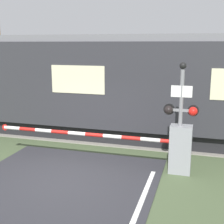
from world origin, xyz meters
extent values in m
plane|color=#475638|center=(0.00, 0.00, 0.00)|extent=(80.00, 80.00, 0.00)
cube|color=gray|center=(0.00, 4.37, 0.01)|extent=(36.00, 3.20, 0.03)
cube|color=#595451|center=(0.00, 3.65, 0.08)|extent=(36.00, 0.08, 0.10)
cube|color=#595451|center=(0.00, 5.09, 0.08)|extent=(36.00, 0.08, 0.10)
cube|color=black|center=(-0.79, 4.37, 0.30)|extent=(18.02, 2.69, 0.60)
cube|color=#2D2D33|center=(-0.79, 4.37, 2.11)|extent=(19.59, 3.17, 3.03)
cube|color=slate|center=(-0.79, 4.37, 3.75)|extent=(19.20, 2.91, 0.24)
cube|color=beige|center=(-0.79, 2.77, 2.34)|extent=(1.96, 0.02, 0.97)
cube|color=gray|center=(2.90, 1.22, 0.68)|extent=(0.60, 0.44, 1.36)
cylinder|color=gray|center=(2.90, 1.22, 0.89)|extent=(0.16, 0.16, 0.18)
cylinder|color=red|center=(2.61, 1.22, 0.89)|extent=(0.56, 0.11, 0.11)
cylinder|color=white|center=(2.05, 1.22, 0.89)|extent=(0.56, 0.11, 0.11)
cylinder|color=red|center=(1.49, 1.22, 0.89)|extent=(0.56, 0.11, 0.11)
cylinder|color=white|center=(0.92, 1.22, 0.89)|extent=(0.56, 0.11, 0.11)
cylinder|color=red|center=(0.36, 1.22, 0.89)|extent=(0.56, 0.11, 0.11)
cylinder|color=white|center=(-0.20, 1.22, 0.89)|extent=(0.56, 0.11, 0.11)
cylinder|color=red|center=(-0.77, 1.22, 0.89)|extent=(0.56, 0.11, 0.11)
cylinder|color=white|center=(-1.33, 1.22, 0.89)|extent=(0.56, 0.11, 0.11)
cylinder|color=red|center=(-1.90, 1.22, 0.89)|extent=(0.56, 0.11, 0.11)
cylinder|color=white|center=(-2.46, 1.22, 0.89)|extent=(0.56, 0.11, 0.11)
cylinder|color=red|center=(-2.74, 1.22, 0.89)|extent=(0.20, 0.02, 0.20)
cylinder|color=gray|center=(2.86, 1.21, 1.45)|extent=(0.11, 0.11, 2.89)
cube|color=gray|center=(2.86, 1.21, 1.79)|extent=(0.77, 0.07, 0.07)
sphere|color=black|center=(2.53, 1.16, 1.79)|extent=(0.24, 0.24, 0.24)
sphere|color=red|center=(3.18, 1.16, 1.79)|extent=(0.24, 0.24, 0.24)
cylinder|color=black|center=(2.53, 1.27, 1.79)|extent=(0.30, 0.06, 0.30)
cylinder|color=black|center=(3.18, 1.27, 1.79)|extent=(0.30, 0.06, 0.30)
cube|color=white|center=(2.86, 1.17, 2.32)|extent=(0.56, 0.02, 0.31)
sphere|color=black|center=(2.86, 1.21, 2.99)|extent=(0.18, 0.18, 0.18)
camera|label=1|loc=(3.39, -7.24, 3.57)|focal=50.00mm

